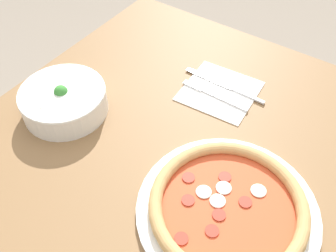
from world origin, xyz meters
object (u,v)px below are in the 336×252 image
Objects in this scene: bowl at (64,99)px; knife at (227,87)px; fork at (215,96)px; pizza at (228,207)px.

knife is at bearing -44.37° from bowl.
bowl is 0.37m from fork.
knife is at bearing -98.30° from fork.
bowl is (0.03, 0.45, 0.02)m from pizza.
bowl is 1.10× the size of fork.
knife is (0.05, -0.01, -0.00)m from fork.
pizza is at bearing 119.07° from knife.
bowl is 0.41m from knife.
fork is at bearing -48.80° from bowl.
pizza is 0.46m from bowl.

